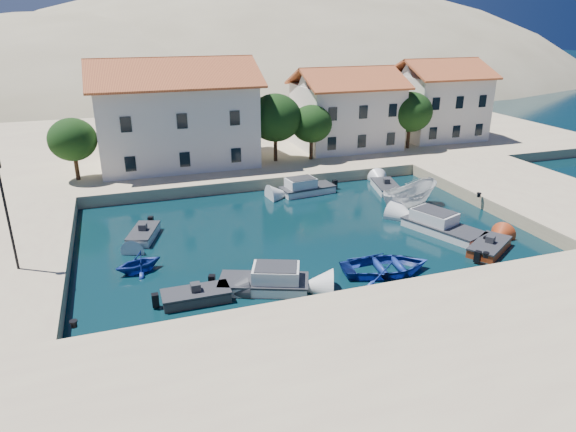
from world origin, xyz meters
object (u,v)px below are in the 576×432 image
object	(u,v)px
building_left	(175,111)
boat_east	(408,208)
rowboat_south	(385,272)
building_mid	(346,107)
lamppost	(5,205)
cabin_cruiser_east	(443,227)
cabin_cruiser_south	(264,282)
building_right	(438,98)

from	to	relation	value
building_left	boat_east	size ratio (longest dim) A/B	2.60
rowboat_south	building_mid	bearing A→B (deg)	-12.29
lamppost	cabin_cruiser_east	distance (m)	27.14
building_mid	lamppost	xyz separation A→B (m)	(-29.50, -21.00, -0.47)
building_left	lamppost	size ratio (longest dim) A/B	2.36
building_mid	cabin_cruiser_south	world-z (taller)	building_mid
building_left	building_right	bearing A→B (deg)	3.81
lamppost	building_left	bearing A→B (deg)	60.10
building_mid	rowboat_south	world-z (taller)	building_mid
cabin_cruiser_south	rowboat_south	xyz separation A→B (m)	(7.38, -0.32, -0.48)
building_right	boat_east	bearing A→B (deg)	-128.35
lamppost	rowboat_south	world-z (taller)	lamppost
lamppost	cabin_cruiser_east	xyz separation A→B (m)	(26.77, -1.24, -4.28)
boat_east	cabin_cruiser_south	bearing A→B (deg)	103.99
cabin_cruiser_south	building_left	bearing A→B (deg)	114.32
lamppost	cabin_cruiser_south	size ratio (longest dim) A/B	1.17
building_left	cabin_cruiser_east	bearing A→B (deg)	-54.28
building_right	boat_east	distance (m)	23.72
lamppost	boat_east	bearing A→B (deg)	8.16
rowboat_south	boat_east	bearing A→B (deg)	-30.32
building_left	cabin_cruiser_east	size ratio (longest dim) A/B	2.43
building_right	lamppost	distance (m)	46.98
cabin_cruiser_east	lamppost	bearing A→B (deg)	65.98
building_right	lamppost	world-z (taller)	building_right
building_right	cabin_cruiser_east	bearing A→B (deg)	-122.36
lamppost	boat_east	world-z (taller)	lamppost
building_left	building_right	size ratio (longest dim) A/B	1.56
cabin_cruiser_south	cabin_cruiser_east	world-z (taller)	same
building_left	cabin_cruiser_south	distance (m)	25.54
building_left	cabin_cruiser_south	xyz separation A→B (m)	(1.23, -24.92, -5.46)
building_mid	cabin_cruiser_east	bearing A→B (deg)	-96.99
lamppost	boat_east	distance (m)	27.86
cabin_cruiser_east	cabin_cruiser_south	bearing A→B (deg)	83.32
rowboat_south	boat_east	distance (m)	11.55
building_mid	cabin_cruiser_south	xyz separation A→B (m)	(-16.77, -25.92, -4.75)
building_mid	boat_east	size ratio (longest dim) A/B	1.86
building_left	boat_east	world-z (taller)	building_left
building_right	cabin_cruiser_south	size ratio (longest dim) A/B	1.78
building_right	lamppost	bearing A→B (deg)	-152.07
rowboat_south	lamppost	bearing A→B (deg)	82.80
building_left	rowboat_south	size ratio (longest dim) A/B	2.78
lamppost	boat_east	xyz separation A→B (m)	(27.18, 3.90, -4.75)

